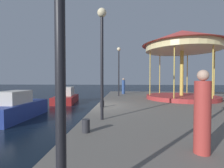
{
  "coord_description": "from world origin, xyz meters",
  "views": [
    {
      "loc": [
        1.65,
        -9.93,
        2.42
      ],
      "look_at": [
        0.66,
        4.64,
        1.98
      ],
      "focal_mm": 26.23,
      "sensor_mm": 36.0,
      "label": 1
    }
  ],
  "objects_px": {
    "bollard_south": "(86,126)",
    "bollard_center": "(102,104)",
    "person_by_the_water": "(202,114)",
    "motorboat_red": "(66,97)",
    "person_mid_promenade": "(123,86)",
    "lamp_post_far_end": "(119,63)",
    "motorboat_blue": "(17,108)",
    "carousel": "(182,48)",
    "lamp_post_mid_promenade": "(102,44)"
  },
  "relations": [
    {
      "from": "person_mid_promenade",
      "to": "person_by_the_water",
      "type": "bearing_deg",
      "value": -83.34
    },
    {
      "from": "carousel",
      "to": "lamp_post_mid_promenade",
      "type": "xyz_separation_m",
      "value": [
        -5.57,
        -7.12,
        -1.14
      ]
    },
    {
      "from": "motorboat_red",
      "to": "person_mid_promenade",
      "type": "bearing_deg",
      "value": 15.37
    },
    {
      "from": "person_by_the_water",
      "to": "lamp_post_far_end",
      "type": "bearing_deg",
      "value": 99.98
    },
    {
      "from": "motorboat_red",
      "to": "lamp_post_far_end",
      "type": "relative_size",
      "value": 0.97
    },
    {
      "from": "lamp_post_mid_promenade",
      "to": "person_by_the_water",
      "type": "height_order",
      "value": "lamp_post_mid_promenade"
    },
    {
      "from": "person_by_the_water",
      "to": "carousel",
      "type": "bearing_deg",
      "value": 73.1
    },
    {
      "from": "lamp_post_far_end",
      "to": "bollard_center",
      "type": "distance_m",
      "value": 7.1
    },
    {
      "from": "bollard_south",
      "to": "person_by_the_water",
      "type": "height_order",
      "value": "person_by_the_water"
    },
    {
      "from": "motorboat_red",
      "to": "motorboat_blue",
      "type": "height_order",
      "value": "motorboat_blue"
    },
    {
      "from": "motorboat_red",
      "to": "bollard_center",
      "type": "relative_size",
      "value": 11.35
    },
    {
      "from": "carousel",
      "to": "bollard_center",
      "type": "distance_m",
      "value": 8.3
    },
    {
      "from": "lamp_post_mid_promenade",
      "to": "person_mid_promenade",
      "type": "xyz_separation_m",
      "value": [
        0.88,
        11.49,
        -2.19
      ]
    },
    {
      "from": "carousel",
      "to": "lamp_post_far_end",
      "type": "xyz_separation_m",
      "value": [
        -5.14,
        2.15,
        -0.98
      ]
    },
    {
      "from": "bollard_south",
      "to": "person_by_the_water",
      "type": "bearing_deg",
      "value": -23.09
    },
    {
      "from": "lamp_post_mid_promenade",
      "to": "bollard_south",
      "type": "xyz_separation_m",
      "value": [
        -0.28,
        -1.61,
        -2.8
      ]
    },
    {
      "from": "lamp_post_mid_promenade",
      "to": "person_mid_promenade",
      "type": "relative_size",
      "value": 2.55
    },
    {
      "from": "bollard_center",
      "to": "bollard_south",
      "type": "distance_m",
      "value": 4.47
    },
    {
      "from": "lamp_post_mid_promenade",
      "to": "bollard_south",
      "type": "relative_size",
      "value": 11.01
    },
    {
      "from": "bollard_center",
      "to": "person_mid_promenade",
      "type": "xyz_separation_m",
      "value": [
        1.25,
        8.63,
        0.61
      ]
    },
    {
      "from": "motorboat_red",
      "to": "bollard_south",
      "type": "bearing_deg",
      "value": -67.66
    },
    {
      "from": "lamp_post_far_end",
      "to": "person_by_the_water",
      "type": "bearing_deg",
      "value": -80.02
    },
    {
      "from": "lamp_post_far_end",
      "to": "person_mid_promenade",
      "type": "relative_size",
      "value": 2.7
    },
    {
      "from": "lamp_post_far_end",
      "to": "bollard_center",
      "type": "height_order",
      "value": "lamp_post_far_end"
    },
    {
      "from": "carousel",
      "to": "bollard_center",
      "type": "relative_size",
      "value": 15.89
    },
    {
      "from": "motorboat_blue",
      "to": "lamp_post_mid_promenade",
      "type": "bearing_deg",
      "value": -28.33
    },
    {
      "from": "lamp_post_mid_promenade",
      "to": "bollard_south",
      "type": "bearing_deg",
      "value": -100.01
    },
    {
      "from": "bollard_south",
      "to": "bollard_center",
      "type": "bearing_deg",
      "value": 91.03
    },
    {
      "from": "motorboat_blue",
      "to": "person_by_the_water",
      "type": "bearing_deg",
      "value": -35.6
    },
    {
      "from": "motorboat_red",
      "to": "carousel",
      "type": "height_order",
      "value": "carousel"
    },
    {
      "from": "motorboat_red",
      "to": "person_by_the_water",
      "type": "relative_size",
      "value": 2.5
    },
    {
      "from": "bollard_south",
      "to": "person_by_the_water",
      "type": "relative_size",
      "value": 0.22
    },
    {
      "from": "motorboat_red",
      "to": "lamp_post_far_end",
      "type": "distance_m",
      "value": 6.42
    },
    {
      "from": "motorboat_red",
      "to": "bollard_south",
      "type": "xyz_separation_m",
      "value": [
        4.72,
        -11.48,
        0.42
      ]
    },
    {
      "from": "motorboat_blue",
      "to": "carousel",
      "type": "distance_m",
      "value": 12.64
    },
    {
      "from": "person_mid_promenade",
      "to": "lamp_post_far_end",
      "type": "bearing_deg",
      "value": -101.57
    },
    {
      "from": "motorboat_blue",
      "to": "person_mid_promenade",
      "type": "relative_size",
      "value": 2.52
    },
    {
      "from": "motorboat_blue",
      "to": "bollard_south",
      "type": "xyz_separation_m",
      "value": [
        5.31,
        -4.62,
        0.35
      ]
    },
    {
      "from": "motorboat_red",
      "to": "lamp_post_mid_promenade",
      "type": "relative_size",
      "value": 1.03
    },
    {
      "from": "bollard_center",
      "to": "person_mid_promenade",
      "type": "relative_size",
      "value": 0.23
    },
    {
      "from": "carousel",
      "to": "person_by_the_water",
      "type": "bearing_deg",
      "value": -106.9
    },
    {
      "from": "motorboat_red",
      "to": "motorboat_blue",
      "type": "relative_size",
      "value": 1.04
    },
    {
      "from": "lamp_post_mid_promenade",
      "to": "bollard_south",
      "type": "height_order",
      "value": "lamp_post_mid_promenade"
    },
    {
      "from": "motorboat_red",
      "to": "bollard_center",
      "type": "height_order",
      "value": "motorboat_red"
    },
    {
      "from": "bollard_center",
      "to": "person_by_the_water",
      "type": "xyz_separation_m",
      "value": [
        2.92,
        -5.68,
        0.65
      ]
    },
    {
      "from": "bollard_center",
      "to": "bollard_south",
      "type": "bearing_deg",
      "value": -88.97
    },
    {
      "from": "carousel",
      "to": "bollard_south",
      "type": "xyz_separation_m",
      "value": [
        -5.85,
        -8.72,
        -3.94
      ]
    },
    {
      "from": "lamp_post_far_end",
      "to": "motorboat_blue",
      "type": "bearing_deg",
      "value": -133.92
    },
    {
      "from": "lamp_post_mid_promenade",
      "to": "motorboat_blue",
      "type": "bearing_deg",
      "value": 151.67
    },
    {
      "from": "motorboat_red",
      "to": "motorboat_blue",
      "type": "xyz_separation_m",
      "value": [
        -0.59,
        -6.86,
        0.07
      ]
    }
  ]
}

